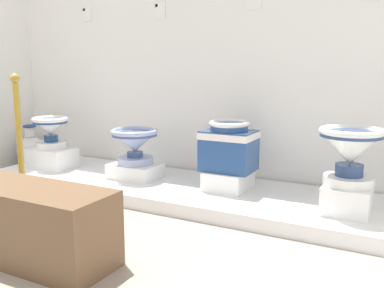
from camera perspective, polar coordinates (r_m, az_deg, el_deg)
The scene contains 16 objects.
ground_plane at distance 2.40m, azimuth -18.99°, elevation -15.53°, with size 6.14×5.30×0.02m, color #A3998C.
wall_back at distance 3.72m, azimuth 1.98°, elevation 16.33°, with size 4.34×0.06×2.80m, color white.
display_platform at distance 3.40m, azimuth -1.82°, elevation -6.13°, with size 3.37×0.89×0.10m, color white.
plinth_block_broad_patterned at distance 4.09m, azimuth -18.19°, elevation -1.78°, with size 0.39×0.29×0.18m, color white.
antique_toilet_broad_patterned at distance 4.05m, azimuth -18.40°, elevation 1.95°, with size 0.32×0.32×0.29m.
plinth_block_pale_glazed at distance 3.57m, azimuth -7.58°, elevation -3.57°, with size 0.40×0.30×0.12m, color white.
antique_toilet_pale_glazed at distance 3.52m, azimuth -7.67°, elevation 0.31°, with size 0.39×0.39×0.29m.
plinth_block_slender_white at distance 3.25m, azimuth 4.89°, elevation -4.73°, with size 0.30×0.36×0.14m, color white.
antique_toilet_slender_white at distance 3.19m, azimuth 4.96°, elevation -0.09°, with size 0.39×0.31×0.37m.
plinth_block_central_ornate at distance 2.90m, azimuth 20.04°, elevation -6.84°, with size 0.29×0.34×0.18m, color white.
antique_toilet_central_ornate at distance 2.82m, azimuth 20.44°, elevation -0.63°, with size 0.40×0.40×0.36m.
info_placard_first at distance 4.40m, azimuth -13.89°, elevation 16.54°, with size 0.10×0.01×0.14m.
info_placard_second at distance 3.91m, azimuth -4.31°, elevation 17.39°, with size 0.10×0.01×0.15m.
decorative_vase_companion at distance 4.70m, azimuth -20.74°, elevation -0.65°, with size 0.29×0.29×0.42m.
stanchion_post_near_left at distance 3.21m, azimuth -21.81°, elevation -3.54°, with size 0.26×0.26×0.97m.
museum_bench at distance 2.55m, azimuth -23.23°, elevation -9.12°, with size 1.27×0.36×0.40m, color brown.
Camera 1 is at (3.68, -0.80, 1.01)m, focal length 39.88 mm.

